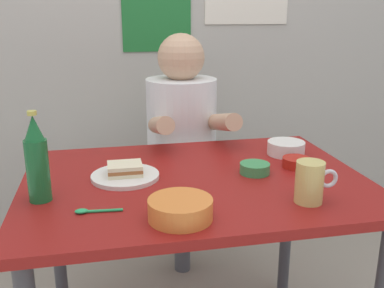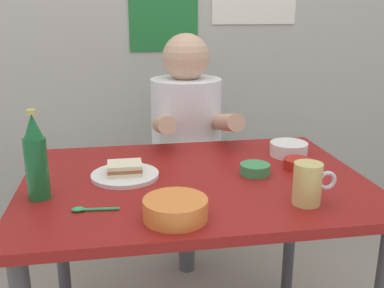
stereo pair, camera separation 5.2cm
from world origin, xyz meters
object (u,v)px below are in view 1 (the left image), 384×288
Objects in this scene: stool at (182,206)px; beer_mug at (310,182)px; plate_orange at (125,176)px; beer_bottle at (37,161)px; sambal_bowl_red at (296,162)px; person_seated at (182,124)px; dining_table at (195,204)px; sandwich at (125,169)px.

beer_mug reaches higher than stool.
plate_orange is at bearing 149.73° from beer_mug.
beer_bottle is 2.73× the size of sambal_bowl_red.
beer_mug reaches higher than sambal_bowl_red.
plate_orange reaches higher than stool.
person_seated reaches higher than beer_mug.
dining_table is 11.46× the size of sambal_bowl_red.
dining_table is 0.40m from beer_mug.
person_seated is at bearing 52.46° from beer_bottle.
sambal_bowl_red is (0.09, 0.28, -0.04)m from beer_mug.
beer_mug is (0.50, -0.29, 0.03)m from sandwich.
person_seated is 0.65m from sandwich.
person_seated is (0.07, 0.62, 0.12)m from dining_table.
stool is 0.78m from sandwich.
dining_table is 0.70m from stool.
stool is 0.78m from sambal_bowl_red.
person_seated is 0.89m from beer_mug.
plate_orange is (-0.29, -0.59, 0.40)m from stool.
sambal_bowl_red is (0.84, 0.11, -0.10)m from beer_bottle.
beer_mug is at bearing -76.58° from person_seated.
sandwich is at bearing 90.00° from plate_orange.
stool is (0.07, 0.63, -0.30)m from dining_table.
sandwich is 0.59m from sambal_bowl_red.
beer_mug is (0.21, -0.88, 0.45)m from stool.
beer_bottle is at bearing -172.20° from sambal_bowl_red.
sandwich is (0.00, 0.00, 0.02)m from plate_orange.
dining_table is 5.00× the size of plate_orange.
dining_table is 10.00× the size of sandwich.
beer_bottle is (-0.75, 0.17, 0.06)m from beer_mug.
sambal_bowl_red is (0.37, 0.03, 0.11)m from dining_table.
beer_mug is at bearing -30.27° from sandwich.
beer_bottle is 0.85m from sambal_bowl_red.
person_seated is at bearing 63.08° from plate_orange.
dining_table is at bearing 10.17° from beer_bottle.
person_seated reaches higher than beer_bottle.
dining_table is 0.26m from sandwich.
sambal_bowl_red is at bearing 7.80° from beer_bottle.
sambal_bowl_red is at bearing 72.56° from beer_mug.
sandwich is 0.58m from beer_mug.
sandwich is at bearing -116.48° from stool.
stool is at bearing 116.20° from sambal_bowl_red.
stool is 1.03m from beer_bottle.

